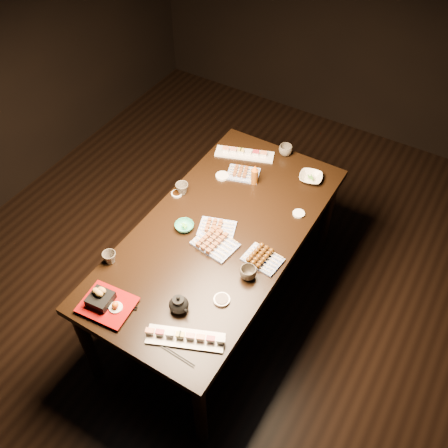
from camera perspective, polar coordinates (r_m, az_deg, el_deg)
The scene contains 23 objects.
ground at distance 3.52m, azimuth -1.99°, elevation -9.70°, with size 5.00×5.00×0.00m, color black.
dining_table at distance 3.24m, azimuth -0.46°, elevation -5.28°, with size 0.90×1.80×0.75m, color black.
sushi_platter_near at distance 2.52m, azimuth -4.45°, elevation -12.73°, with size 0.39×0.11×0.05m, color white, non-canonical shape.
sushi_platter_far at distance 3.44m, azimuth 2.36°, elevation 8.21°, with size 0.40×0.11×0.05m, color white, non-canonical shape.
yakitori_plate_center at distance 2.94m, azimuth -0.81°, elevation -0.28°, with size 0.21×0.16×0.05m, color #828EB6, non-canonical shape.
yakitori_plate_right at distance 2.86m, azimuth -1.03°, elevation -2.03°, with size 0.24×0.18×0.06m, color #828EB6, non-canonical shape.
yakitori_plate_left at distance 3.29m, azimuth 2.22°, elevation 5.99°, with size 0.21×0.15×0.05m, color #828EB6, non-canonical shape.
tsukune_plate at distance 2.80m, azimuth 4.45°, elevation -3.81°, with size 0.21×0.15×0.05m, color #828EB6, non-canonical shape.
edamame_bowl_green at distance 2.96m, azimuth -4.56°, elevation -0.26°, with size 0.11×0.11×0.04m, color #34A179.
edamame_bowl_cream at distance 3.30m, azimuth 9.88°, elevation 5.24°, with size 0.15×0.15×0.04m, color #F8E6CB.
tempura_tray at distance 2.66m, azimuth -13.31°, elevation -8.57°, with size 0.27×0.22×0.10m, color black, non-canonical shape.
teacup_near_left at distance 2.85m, azimuth -12.94°, elevation -3.76°, with size 0.08×0.08×0.07m, color #4F473C.
teacup_mid_right at distance 2.71m, azimuth 2.77°, elevation -5.60°, with size 0.09×0.09×0.07m, color #4F473C.
teacup_far_left at distance 3.16m, azimuth -4.82°, elevation 4.05°, with size 0.08×0.08×0.08m, color #4F473C.
teacup_far_right at distance 3.46m, azimuth 7.04°, elevation 8.37°, with size 0.09×0.09×0.07m, color #4F473C.
teapot at distance 2.59m, azimuth -5.21°, elevation -9.01°, with size 0.12×0.12×0.10m, color black, non-canonical shape.
condiment_bottle at distance 3.20m, azimuth 3.52°, elevation 5.67°, with size 0.05×0.05×0.14m, color brown.
sauce_dish_west at distance 3.18m, azimuth -5.42°, elevation 3.47°, with size 0.07×0.07×0.01m, color white.
sauce_dish_east at distance 3.07m, azimuth 8.54°, elevation 1.18°, with size 0.07×0.07×0.01m, color white.
sauce_dish_se at distance 2.64m, azimuth -0.26°, elevation -8.65°, with size 0.09×0.09×0.02m, color white.
sauce_dish_nw at distance 3.28m, azimuth -0.19°, elevation 5.50°, with size 0.09×0.09×0.02m, color white.
chopsticks_near at distance 2.69m, azimuth -12.44°, elevation -9.22°, with size 0.24×0.02×0.01m, color black, non-canonical shape.
chopsticks_se at distance 2.50m, azimuth -5.32°, elevation -14.76°, with size 0.20×0.02×0.01m, color black, non-canonical shape.
Camera 1 is at (1.08, -1.57, 2.96)m, focal length 40.00 mm.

